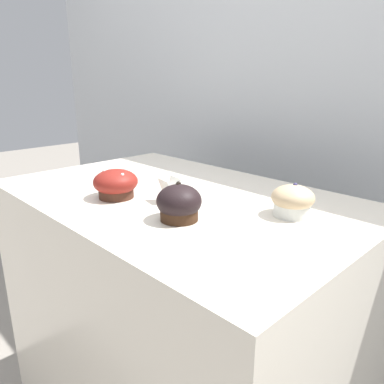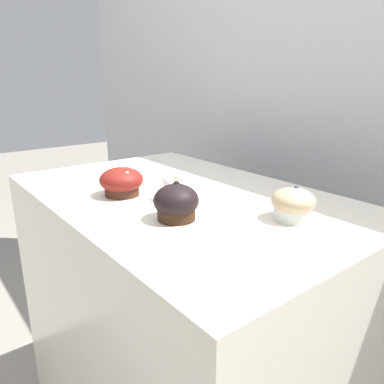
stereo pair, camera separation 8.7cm
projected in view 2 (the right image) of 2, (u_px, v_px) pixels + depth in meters
name	position (u px, v px, depth m)	size (l,w,h in m)	color
wall_back	(313.00, 163.00, 1.37)	(3.20, 0.10, 1.80)	#B2B7BC
display_counter	(183.00, 334.00, 1.14)	(1.00, 0.64, 0.90)	silver
muffin_front_center	(176.00, 203.00, 0.82)	(0.10, 0.10, 0.08)	#382214
muffin_back_left	(122.00, 182.00, 0.99)	(0.12, 0.12, 0.08)	#45251A
muffin_back_right	(293.00, 204.00, 0.82)	(0.10, 0.10, 0.08)	silver
price_card	(172.00, 189.00, 0.94)	(0.06, 0.05, 0.06)	white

